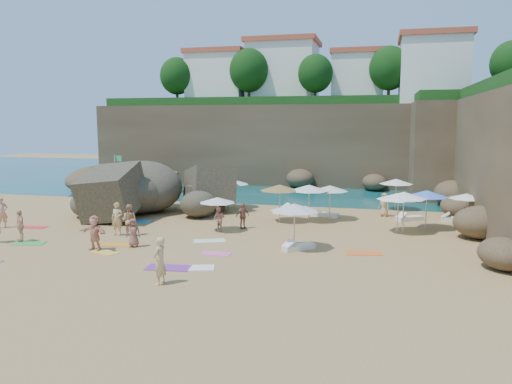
% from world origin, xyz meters
% --- Properties ---
extents(ground, '(120.00, 120.00, 0.00)m').
position_xyz_m(ground, '(0.00, 0.00, 0.00)').
color(ground, tan).
rests_on(ground, ground).
extents(seawater, '(120.00, 120.00, 0.00)m').
position_xyz_m(seawater, '(0.00, 30.00, 0.00)').
color(seawater, '#0C4751').
rests_on(seawater, ground).
extents(cliff_back, '(44.00, 8.00, 8.00)m').
position_xyz_m(cliff_back, '(2.00, 25.00, 4.00)').
color(cliff_back, brown).
rests_on(cliff_back, ground).
extents(cliff_corner, '(10.00, 12.00, 8.00)m').
position_xyz_m(cliff_corner, '(17.00, 20.00, 4.00)').
color(cliff_corner, brown).
rests_on(cliff_corner, ground).
extents(rock_promontory, '(12.00, 7.00, 2.00)m').
position_xyz_m(rock_promontory, '(-11.00, 16.00, 0.00)').
color(rock_promontory, brown).
rests_on(rock_promontory, ground).
extents(clifftop_buildings, '(28.48, 9.48, 7.00)m').
position_xyz_m(clifftop_buildings, '(2.96, 25.79, 11.24)').
color(clifftop_buildings, white).
rests_on(clifftop_buildings, cliff_back).
extents(clifftop_trees, '(35.60, 23.82, 4.40)m').
position_xyz_m(clifftop_trees, '(4.78, 19.52, 11.26)').
color(clifftop_trees, '#11380F').
rests_on(clifftop_trees, ground).
extents(marina_masts, '(3.10, 0.10, 6.00)m').
position_xyz_m(marina_masts, '(-16.50, 30.00, 3.00)').
color(marina_masts, white).
rests_on(marina_masts, ground).
extents(rock_outcrop, '(8.68, 6.67, 3.36)m').
position_xyz_m(rock_outcrop, '(-5.70, 4.20, 0.00)').
color(rock_outcrop, brown).
rests_on(rock_outcrop, ground).
extents(flag_pole, '(0.72, 0.28, 3.78)m').
position_xyz_m(flag_pole, '(-10.82, 8.61, 2.41)').
color(flag_pole, silver).
rests_on(flag_pole, ground).
extents(parasol_0, '(2.21, 2.21, 2.09)m').
position_xyz_m(parasol_0, '(-0.99, 8.26, 1.92)').
color(parasol_0, silver).
rests_on(parasol_0, ground).
extents(parasol_1, '(2.38, 2.38, 2.25)m').
position_xyz_m(parasol_1, '(6.36, 5.38, 2.07)').
color(parasol_1, silver).
rests_on(parasol_1, ground).
extents(parasol_2, '(2.40, 2.40, 2.27)m').
position_xyz_m(parasol_2, '(10.63, 10.18, 2.08)').
color(parasol_2, silver).
rests_on(parasol_2, ground).
extents(parasol_3, '(2.11, 2.11, 1.99)m').
position_xyz_m(parasol_3, '(14.67, 5.52, 1.83)').
color(parasol_3, silver).
rests_on(parasol_3, ground).
extents(parasol_4, '(2.46, 2.46, 2.33)m').
position_xyz_m(parasol_4, '(10.55, 2.35, 2.13)').
color(parasol_4, silver).
rests_on(parasol_4, ground).
extents(parasol_5, '(2.51, 2.51, 2.37)m').
position_xyz_m(parasol_5, '(5.12, 4.41, 2.18)').
color(parasol_5, silver).
rests_on(parasol_5, ground).
extents(parasol_6, '(2.54, 2.54, 2.40)m').
position_xyz_m(parasol_6, '(3.33, 3.87, 2.20)').
color(parasol_6, silver).
rests_on(parasol_6, ground).
extents(parasol_7, '(2.51, 2.51, 2.38)m').
position_xyz_m(parasol_7, '(10.86, 2.51, 2.18)').
color(parasol_7, silver).
rests_on(parasol_7, ground).
extents(parasol_9, '(2.12, 2.12, 2.00)m').
position_xyz_m(parasol_9, '(0.36, 0.30, 1.84)').
color(parasol_9, silver).
rests_on(parasol_9, ground).
extents(parasol_10, '(2.46, 2.46, 2.33)m').
position_xyz_m(parasol_10, '(12.22, 3.86, 2.14)').
color(parasol_10, silver).
rests_on(parasol_10, ground).
extents(parasol_11, '(2.45, 2.45, 2.32)m').
position_xyz_m(parasol_11, '(5.41, -2.73, 2.13)').
color(parasol_11, silver).
rests_on(parasol_11, ground).
extents(lounger_0, '(2.04, 1.57, 0.31)m').
position_xyz_m(lounger_0, '(3.67, 7.68, 0.15)').
color(lounger_0, white).
rests_on(lounger_0, ground).
extents(lounger_1, '(1.87, 1.01, 0.28)m').
position_xyz_m(lounger_1, '(6.01, 6.29, 0.14)').
color(lounger_1, white).
rests_on(lounger_1, ground).
extents(lounger_2, '(1.82, 1.51, 0.28)m').
position_xyz_m(lounger_2, '(11.45, 6.29, 0.14)').
color(lounger_2, white).
rests_on(lounger_2, ground).
extents(lounger_3, '(1.63, 0.92, 0.24)m').
position_xyz_m(lounger_3, '(3.14, 6.50, 0.12)').
color(lounger_3, white).
rests_on(lounger_3, ground).
extents(lounger_4, '(1.81, 0.73, 0.27)m').
position_xyz_m(lounger_4, '(14.30, 6.66, 0.14)').
color(lounger_4, white).
rests_on(lounger_4, ground).
extents(lounger_5, '(1.63, 1.55, 0.26)m').
position_xyz_m(lounger_5, '(5.65, -2.77, 0.13)').
color(lounger_5, white).
rests_on(lounger_5, ground).
extents(towel_2, '(1.76, 1.10, 0.03)m').
position_xyz_m(towel_2, '(-3.71, -4.15, 0.01)').
color(towel_2, orange).
rests_on(towel_2, ground).
extents(towel_3, '(1.77, 1.14, 0.03)m').
position_xyz_m(towel_3, '(-8.32, -5.01, 0.01)').
color(towel_3, green).
rests_on(towel_3, ground).
extents(towel_4, '(1.60, 1.15, 0.03)m').
position_xyz_m(towel_4, '(-3.51, -5.61, 0.01)').
color(towel_4, '#FFBD43').
rests_on(towel_4, ground).
extents(towel_5, '(1.86, 1.43, 0.03)m').
position_xyz_m(towel_5, '(0.72, -2.16, 0.01)').
color(towel_5, silver).
rests_on(towel_5, ground).
extents(towel_6, '(2.02, 1.18, 0.03)m').
position_xyz_m(towel_6, '(0.61, -7.30, 0.02)').
color(towel_6, purple).
rests_on(towel_6, ground).
extents(towel_7, '(1.56, 0.87, 0.03)m').
position_xyz_m(towel_7, '(-10.77, -1.47, 0.01)').
color(towel_7, red).
rests_on(towel_7, ground).
extents(towel_8, '(1.56, 0.99, 0.03)m').
position_xyz_m(towel_8, '(-5.35, 1.77, 0.01)').
color(towel_8, '#2795D0').
rests_on(towel_8, ground).
extents(towel_9, '(1.47, 0.77, 0.03)m').
position_xyz_m(towel_9, '(1.90, -4.56, 0.01)').
color(towel_9, '#FF63B8').
rests_on(towel_9, ground).
extents(towel_10, '(1.84, 1.18, 0.03)m').
position_xyz_m(towel_10, '(8.86, -2.71, 0.02)').
color(towel_10, orange).
rests_on(towel_10, ground).
extents(towel_13, '(1.89, 1.30, 0.03)m').
position_xyz_m(towel_13, '(1.74, -7.05, 0.02)').
color(towel_13, white).
rests_on(towel_13, ground).
extents(person_stand_0, '(0.77, 0.81, 1.86)m').
position_xyz_m(person_stand_0, '(-12.51, -2.00, 0.93)').
color(person_stand_0, tan).
rests_on(person_stand_0, ground).
extents(person_stand_1, '(0.98, 0.82, 1.79)m').
position_xyz_m(person_stand_1, '(-4.09, -2.00, 0.90)').
color(person_stand_1, tan).
rests_on(person_stand_1, ground).
extents(person_stand_2, '(1.07, 0.79, 1.53)m').
position_xyz_m(person_stand_2, '(-2.35, 6.35, 0.77)').
color(person_stand_2, '#E4B281').
rests_on(person_stand_2, ground).
extents(person_stand_3, '(0.89, 0.93, 1.55)m').
position_xyz_m(person_stand_3, '(1.60, 1.32, 0.78)').
color(person_stand_3, '#9C624E').
rests_on(person_stand_3, ground).
extents(person_stand_4, '(0.88, 0.80, 1.60)m').
position_xyz_m(person_stand_4, '(9.82, 7.40, 0.80)').
color(person_stand_4, tan).
rests_on(person_stand_4, ground).
extents(person_stand_5, '(1.61, 1.30, 1.76)m').
position_xyz_m(person_stand_5, '(-8.61, 11.29, 0.88)').
color(person_stand_5, tan).
rests_on(person_stand_5, ground).
extents(person_stand_6, '(0.55, 0.75, 1.90)m').
position_xyz_m(person_stand_6, '(1.21, -9.41, 0.95)').
color(person_stand_6, '#D8B27B').
rests_on(person_stand_6, ground).
extents(person_lie_1, '(1.81, 1.93, 0.41)m').
position_xyz_m(person_lie_1, '(-9.01, -4.73, 0.21)').
color(person_lie_1, '#ECAF86').
rests_on(person_lie_1, ground).
extents(person_lie_2, '(1.00, 1.56, 0.38)m').
position_xyz_m(person_lie_2, '(-2.62, -4.29, 0.19)').
color(person_lie_2, brown).
rests_on(person_lie_2, ground).
extents(person_lie_3, '(1.91, 2.01, 0.46)m').
position_xyz_m(person_lie_3, '(-4.16, -5.40, 0.23)').
color(person_lie_3, tan).
rests_on(person_lie_3, ground).
extents(person_lie_4, '(0.69, 1.84, 0.44)m').
position_xyz_m(person_lie_4, '(-4.75, -2.14, 0.22)').
color(person_lie_4, tan).
rests_on(person_lie_4, ground).
extents(person_lie_5, '(1.34, 1.56, 0.54)m').
position_xyz_m(person_lie_5, '(0.45, 0.22, 0.27)').
color(person_lie_5, '#EA9D85').
rests_on(person_lie_5, ground).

